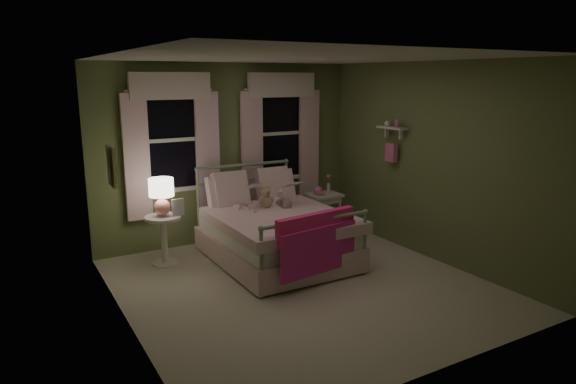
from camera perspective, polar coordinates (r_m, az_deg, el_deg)
room_shell at (r=5.76m, az=1.68°, el=1.69°), size 4.20×4.20×4.20m
bed at (r=6.82m, az=-1.47°, el=-4.49°), size 1.58×2.04×1.18m
pink_throw at (r=5.91m, az=3.30°, el=-4.94°), size 1.10×0.29×0.71m
child_left at (r=6.93m, az=-5.19°, el=0.40°), size 0.27×0.19×0.72m
child_right at (r=7.17m, az=-1.13°, el=1.02°), size 0.42×0.35×0.76m
book_left at (r=6.70m, az=-4.30°, el=0.27°), size 0.21×0.14×0.26m
book_right at (r=6.96m, az=-0.14°, el=0.42°), size 0.20×0.12×0.26m
teddy_bear at (r=6.94m, az=-2.52°, el=-0.72°), size 0.23×0.19×0.32m
nightstand_left at (r=6.85m, az=-13.64°, el=-4.49°), size 0.46×0.46×0.65m
table_lamp at (r=6.71m, az=-13.88°, el=-0.11°), size 0.31×0.31×0.48m
book_nightstand at (r=6.73m, az=-12.74°, el=-2.61°), size 0.17×0.23×0.02m
nightstand_right at (r=7.89m, az=3.98°, el=-0.90°), size 0.50×0.40×0.64m
pink_toy at (r=7.79m, az=3.40°, el=0.14°), size 0.14×0.19×0.14m
bud_vase at (r=7.94m, az=4.52°, el=0.95°), size 0.06×0.06×0.28m
window_left at (r=7.21m, az=-12.74°, el=6.19°), size 1.34×0.13×1.96m
window_right at (r=7.88m, az=-0.79°, el=7.03°), size 1.34×0.13×1.96m
wall_shelf at (r=7.41m, az=11.44°, el=5.65°), size 0.15×0.50×0.60m
framed_picture at (r=5.59m, az=-19.02°, el=2.74°), size 0.03×0.32×0.42m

